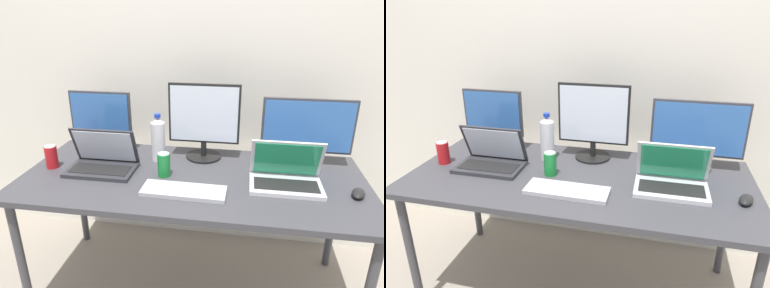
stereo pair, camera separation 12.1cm
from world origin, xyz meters
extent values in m
plane|color=gray|center=(0.00, 0.00, 0.00)|extent=(16.00, 16.00, 0.00)
cube|color=silver|center=(0.00, 0.59, 1.30)|extent=(7.00, 0.08, 2.60)
cylinder|color=#424247|center=(-0.83, -0.33, 0.35)|extent=(0.04, 0.04, 0.71)
cylinder|color=#424247|center=(-0.83, 0.33, 0.35)|extent=(0.04, 0.04, 0.71)
cylinder|color=#424247|center=(0.83, 0.33, 0.35)|extent=(0.04, 0.04, 0.71)
cube|color=#3D3D42|center=(0.00, 0.00, 0.72)|extent=(1.78, 0.79, 0.03)
cylinder|color=#38383D|center=(-0.60, 0.27, 0.75)|extent=(0.19, 0.19, 0.01)
cylinder|color=#38383D|center=(-0.60, 0.27, 0.79)|extent=(0.03, 0.03, 0.07)
cube|color=#38383D|center=(-0.60, 0.27, 0.97)|extent=(0.37, 0.02, 0.28)
cube|color=#3366B2|center=(-0.60, 0.26, 0.97)|extent=(0.35, 0.01, 0.26)
cylinder|color=black|center=(0.03, 0.26, 0.75)|extent=(0.21, 0.21, 0.01)
cylinder|color=black|center=(0.03, 0.26, 0.79)|extent=(0.03, 0.03, 0.08)
cube|color=black|center=(0.03, 0.26, 1.01)|extent=(0.40, 0.02, 0.34)
cube|color=silver|center=(0.03, 0.24, 1.01)|extent=(0.38, 0.01, 0.31)
cylinder|color=#38383D|center=(0.59, 0.25, 0.75)|extent=(0.19, 0.19, 0.01)
cylinder|color=#38383D|center=(0.59, 0.25, 0.78)|extent=(0.03, 0.03, 0.06)
cube|color=#38383D|center=(0.59, 0.25, 0.97)|extent=(0.49, 0.02, 0.30)
cube|color=#3366B2|center=(0.59, 0.24, 0.97)|extent=(0.46, 0.01, 0.28)
cube|color=#2D2D33|center=(-0.49, -0.02, 0.75)|extent=(0.36, 0.22, 0.02)
cube|color=black|center=(-0.49, -0.04, 0.76)|extent=(0.31, 0.12, 0.00)
cube|color=#2D2D33|center=(-0.49, 0.05, 0.86)|extent=(0.36, 0.09, 0.21)
cube|color=silver|center=(-0.49, 0.04, 0.86)|extent=(0.32, 0.07, 0.19)
cube|color=silver|center=(0.47, -0.05, 0.75)|extent=(0.35, 0.22, 0.02)
cube|color=black|center=(0.47, -0.06, 0.76)|extent=(0.31, 0.12, 0.00)
cube|color=silver|center=(0.47, 0.02, 0.86)|extent=(0.35, 0.09, 0.21)
cube|color=#1E8C59|center=(0.47, 0.02, 0.86)|extent=(0.31, 0.08, 0.19)
cube|color=#B2B2B7|center=(-0.01, -0.18, 0.75)|extent=(0.40, 0.15, 0.02)
ellipsoid|color=black|center=(0.79, -0.08, 0.76)|extent=(0.09, 0.12, 0.03)
cylinder|color=silver|center=(-0.22, 0.17, 0.85)|extent=(0.08, 0.08, 0.23)
cone|color=silver|center=(-0.22, 0.17, 0.98)|extent=(0.07, 0.07, 0.03)
cylinder|color=#1938B2|center=(-0.22, 0.17, 1.01)|extent=(0.04, 0.04, 0.02)
cylinder|color=#197F33|center=(-0.14, -0.02, 0.80)|extent=(0.07, 0.07, 0.12)
cylinder|color=silver|center=(-0.14, -0.02, 0.86)|extent=(0.06, 0.06, 0.00)
cylinder|color=red|center=(-0.77, -0.02, 0.80)|extent=(0.07, 0.07, 0.12)
cylinder|color=silver|center=(-0.77, -0.02, 0.86)|extent=(0.06, 0.06, 0.00)
camera|label=1|loc=(0.26, -1.58, 1.55)|focal=32.00mm
camera|label=2|loc=(0.37, -1.55, 1.55)|focal=32.00mm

